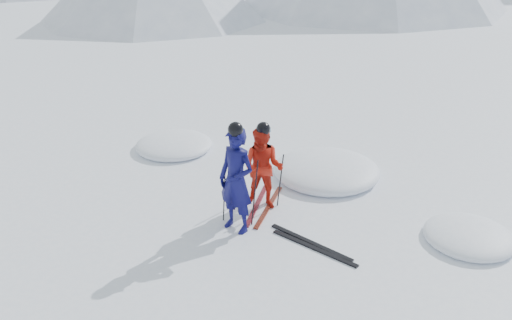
% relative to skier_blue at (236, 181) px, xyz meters
% --- Properties ---
extents(ground, '(160.00, 160.00, 0.00)m').
position_rel_skier_blue_xyz_m(ground, '(1.91, 0.18, -0.98)').
color(ground, white).
rests_on(ground, ground).
extents(skier_blue, '(0.82, 0.66, 1.96)m').
position_rel_skier_blue_xyz_m(skier_blue, '(0.00, 0.00, 0.00)').
color(skier_blue, '#0D0C4B').
rests_on(skier_blue, ground).
extents(skier_red, '(0.85, 0.69, 1.65)m').
position_rel_skier_blue_xyz_m(skier_red, '(0.16, 0.93, -0.15)').
color(skier_red, red).
rests_on(skier_red, ground).
extents(pole_blue_left, '(0.13, 0.09, 1.30)m').
position_rel_skier_blue_xyz_m(pole_blue_left, '(-0.30, 0.15, -0.33)').
color(pole_blue_left, black).
rests_on(pole_blue_left, ground).
extents(pole_blue_right, '(0.13, 0.08, 1.30)m').
position_rel_skier_blue_xyz_m(pole_blue_right, '(0.25, 0.25, -0.33)').
color(pole_blue_right, black).
rests_on(pole_blue_right, ground).
extents(pole_red_left, '(0.11, 0.09, 1.10)m').
position_rel_skier_blue_xyz_m(pole_red_left, '(-0.14, 1.18, -0.43)').
color(pole_red_left, black).
rests_on(pole_red_left, ground).
extents(pole_red_right, '(0.11, 0.08, 1.10)m').
position_rel_skier_blue_xyz_m(pole_red_right, '(0.46, 1.08, -0.43)').
color(pole_red_right, black).
rests_on(pole_red_right, ground).
extents(ski_worn_left, '(0.29, 1.70, 0.03)m').
position_rel_skier_blue_xyz_m(ski_worn_left, '(0.04, 0.93, -0.96)').
color(ski_worn_left, black).
rests_on(ski_worn_left, ground).
extents(ski_worn_right, '(0.17, 1.70, 0.03)m').
position_rel_skier_blue_xyz_m(ski_worn_right, '(0.28, 0.93, -0.96)').
color(ski_worn_right, black).
rests_on(ski_worn_right, ground).
extents(ski_loose_a, '(1.62, 0.69, 0.03)m').
position_rel_skier_blue_xyz_m(ski_loose_a, '(1.38, 0.00, -0.96)').
color(ski_loose_a, black).
rests_on(ski_loose_a, ground).
extents(ski_loose_b, '(1.64, 0.64, 0.03)m').
position_rel_skier_blue_xyz_m(ski_loose_b, '(1.48, -0.15, -0.96)').
color(ski_loose_b, black).
rests_on(ski_loose_b, ground).
extents(snow_lumps, '(8.48, 3.60, 0.51)m').
position_rel_skier_blue_xyz_m(snow_lumps, '(0.42, 2.48, -0.98)').
color(snow_lumps, white).
rests_on(snow_lumps, ground).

